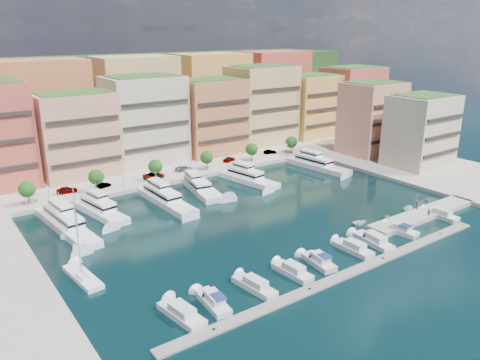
{
  "coord_description": "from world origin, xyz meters",
  "views": [
    {
      "loc": [
        -58.75,
        -76.65,
        39.59
      ],
      "look_at": [
        1.34,
        7.77,
        6.0
      ],
      "focal_mm": 35.0,
      "sensor_mm": 36.0,
      "label": 1
    }
  ],
  "objects_px": {
    "lamppost_3": "(240,157)",
    "tender_1": "(386,216)",
    "tender_0": "(360,222)",
    "yacht_2": "(164,198)",
    "cruiser_7": "(400,230)",
    "cruiser_4": "(319,262)",
    "cruiser_3": "(293,272)",
    "cruiser_6": "(373,241)",
    "tender_3": "(427,199)",
    "car_5": "(270,152)",
    "sailboat_1": "(83,278)",
    "tree_3": "(207,157)",
    "lamppost_1": "(123,179)",
    "lamppost_4": "(287,148)",
    "yacht_1": "(99,210)",
    "car_0": "(67,190)",
    "cruiser_5": "(353,248)",
    "person_1": "(416,206)",
    "lamppost_2": "(186,167)",
    "cruiser_1": "(213,302)",
    "tree_2": "(155,166)",
    "tender_2": "(409,208)",
    "tree_5": "(291,142)",
    "yacht_6": "(316,164)",
    "tree_0": "(27,189)",
    "tree_4": "(252,149)",
    "yacht_4": "(247,178)",
    "sailboat_2": "(81,244)",
    "car_1": "(103,185)",
    "cruiser_2": "(255,286)",
    "yacht_3": "(200,187)",
    "cruiser_0": "(182,314)",
    "car_4": "(229,159)",
    "cruiser_9": "(441,215)",
    "tree_1": "(96,177)",
    "car_2": "(154,175)",
    "car_3": "(184,168)",
    "yacht_0": "(65,223)"
  },
  "relations": [
    {
      "from": "lamppost_3",
      "to": "tender_1",
      "type": "xyz_separation_m",
      "value": [
        4.59,
        -49.03,
        -3.4
      ]
    },
    {
      "from": "tender_0",
      "to": "yacht_2",
      "type": "bearing_deg",
      "value": 46.61
    },
    {
      "from": "cruiser_7",
      "to": "cruiser_4",
      "type": "bearing_deg",
      "value": -180.0
    },
    {
      "from": "cruiser_3",
      "to": "cruiser_6",
      "type": "bearing_deg",
      "value": -0.04
    },
    {
      "from": "tender_3",
      "to": "car_5",
      "type": "xyz_separation_m",
      "value": [
        -5.43,
        53.68,
        1.24
      ]
    },
    {
      "from": "sailboat_1",
      "to": "tender_0",
      "type": "relative_size",
      "value": 3.72
    },
    {
      "from": "tree_3",
      "to": "lamppost_1",
      "type": "bearing_deg",
      "value": -174.94
    },
    {
      "from": "lamppost_1",
      "to": "lamppost_4",
      "type": "height_order",
      "value": "same"
    },
    {
      "from": "yacht_1",
      "to": "car_0",
      "type": "distance_m",
      "value": 16.19
    },
    {
      "from": "cruiser_5",
      "to": "cruiser_3",
      "type": "bearing_deg",
      "value": 179.99
    },
    {
      "from": "tender_1",
      "to": "person_1",
      "type": "height_order",
      "value": "person_1"
    },
    {
      "from": "yacht_2",
      "to": "lamppost_2",
      "type": "bearing_deg",
      "value": 43.83
    },
    {
      "from": "tree_3",
      "to": "cruiser_1",
      "type": "bearing_deg",
      "value": -120.82
    },
    {
      "from": "tree_2",
      "to": "lamppost_3",
      "type": "height_order",
      "value": "tree_2"
    },
    {
      "from": "lamppost_1",
      "to": "tender_2",
      "type": "xyz_separation_m",
      "value": [
        48.85,
        -48.85,
        -3.43
      ]
    },
    {
      "from": "cruiser_3",
      "to": "tender_3",
      "type": "bearing_deg",
      "value": 9.11
    },
    {
      "from": "cruiser_5",
      "to": "tender_1",
      "type": "height_order",
      "value": "cruiser_5"
    },
    {
      "from": "tree_5",
      "to": "yacht_6",
      "type": "bearing_deg",
      "value": -100.31
    },
    {
      "from": "tree_0",
      "to": "tree_4",
      "type": "relative_size",
      "value": 1.0
    },
    {
      "from": "cruiser_5",
      "to": "yacht_4",
      "type": "bearing_deg",
      "value": 79.46
    },
    {
      "from": "cruiser_6",
      "to": "car_0",
      "type": "distance_m",
      "value": 73.45
    },
    {
      "from": "tender_2",
      "to": "sailboat_2",
      "type": "bearing_deg",
      "value": 48.42
    },
    {
      "from": "cruiser_6",
      "to": "car_1",
      "type": "relative_size",
      "value": 2.24
    },
    {
      "from": "lamppost_3",
      "to": "car_1",
      "type": "xyz_separation_m",
      "value": [
        -39.85,
        4.12,
        -2.15
      ]
    },
    {
      "from": "cruiser_2",
      "to": "cruiser_6",
      "type": "bearing_deg",
      "value": -0.01
    },
    {
      "from": "lamppost_3",
      "to": "yacht_3",
      "type": "xyz_separation_m",
      "value": [
        -19.69,
        -10.33,
        -2.62
      ]
    },
    {
      "from": "tree_3",
      "to": "cruiser_0",
      "type": "relative_size",
      "value": 0.63
    },
    {
      "from": "cruiser_6",
      "to": "lamppost_1",
      "type": "bearing_deg",
      "value": 116.63
    },
    {
      "from": "car_4",
      "to": "yacht_1",
      "type": "bearing_deg",
      "value": 89.73
    },
    {
      "from": "lamppost_3",
      "to": "yacht_2",
      "type": "height_order",
      "value": "yacht_2"
    },
    {
      "from": "cruiser_0",
      "to": "tender_2",
      "type": "distance_m",
      "value": 63.24
    },
    {
      "from": "tree_2",
      "to": "tender_3",
      "type": "bearing_deg",
      "value": -46.43
    },
    {
      "from": "tree_3",
      "to": "tree_5",
      "type": "relative_size",
      "value": 1.0
    },
    {
      "from": "tree_2",
      "to": "person_1",
      "type": "distance_m",
      "value": 65.72
    },
    {
      "from": "cruiser_9",
      "to": "tender_3",
      "type": "distance_m",
      "value": 10.66
    },
    {
      "from": "lamppost_4",
      "to": "tender_0",
      "type": "relative_size",
      "value": 1.18
    },
    {
      "from": "tree_1",
      "to": "cruiser_4",
      "type": "distance_m",
      "value": 61.37
    },
    {
      "from": "car_5",
      "to": "tender_2",
      "type": "bearing_deg",
      "value": -165.7
    },
    {
      "from": "yacht_2",
      "to": "car_4",
      "type": "xyz_separation_m",
      "value": [
        31.17,
        18.46,
        0.56
      ]
    },
    {
      "from": "tree_2",
      "to": "cruiser_9",
      "type": "height_order",
      "value": "tree_2"
    },
    {
      "from": "tender_1",
      "to": "car_2",
      "type": "xyz_separation_m",
      "value": [
        -30.39,
        52.92,
        1.39
      ]
    },
    {
      "from": "cruiser_6",
      "to": "tender_0",
      "type": "bearing_deg",
      "value": 55.85
    },
    {
      "from": "lamppost_2",
      "to": "tender_1",
      "type": "distance_m",
      "value": 54.09
    },
    {
      "from": "sailboat_2",
      "to": "person_1",
      "type": "distance_m",
      "value": 71.91
    },
    {
      "from": "yacht_4",
      "to": "car_3",
      "type": "height_order",
      "value": "yacht_4"
    },
    {
      "from": "yacht_4",
      "to": "yacht_6",
      "type": "xyz_separation_m",
      "value": [
        24.77,
        -1.07,
        0.12
      ]
    },
    {
      "from": "yacht_0",
      "to": "cruiser_2",
      "type": "distance_m",
      "value": 45.54
    },
    {
      "from": "tree_5",
      "to": "yacht_2",
      "type": "distance_m",
      "value": 55.01
    },
    {
      "from": "yacht_0",
      "to": "cruiser_0",
      "type": "distance_m",
      "value": 42.22
    },
    {
      "from": "yacht_4",
      "to": "cruiser_4",
      "type": "xyz_separation_m",
      "value": [
        -17.29,
        -44.93,
        -0.52
      ]
    }
  ]
}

